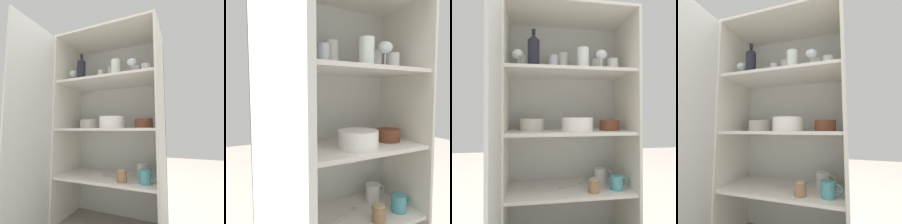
{
  "view_description": "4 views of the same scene",
  "coord_description": "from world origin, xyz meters",
  "views": [
    {
      "loc": [
        0.58,
        -1.13,
        0.75
      ],
      "look_at": [
        -0.0,
        0.25,
        0.91
      ],
      "focal_mm": 28.0,
      "sensor_mm": 36.0,
      "label": 1
    },
    {
      "loc": [
        -0.55,
        -0.77,
        1.03
      ],
      "look_at": [
        -0.02,
        0.22,
        0.94
      ],
      "focal_mm": 35.0,
      "sensor_mm": 36.0,
      "label": 2
    },
    {
      "loc": [
        -0.27,
        -1.26,
        0.88
      ],
      "look_at": [
        -0.03,
        0.19,
        0.89
      ],
      "focal_mm": 35.0,
      "sensor_mm": 36.0,
      "label": 3
    },
    {
      "loc": [
        0.43,
        -0.96,
        0.78
      ],
      "look_at": [
        0.05,
        0.18,
        0.9
      ],
      "focal_mm": 28.0,
      "sensor_mm": 36.0,
      "label": 4
    }
  ],
  "objects": [
    {
      "name": "cupboard_back_panel",
      "position": [
        0.0,
        0.4,
        0.77
      ],
      "size": [
        0.84,
        0.02,
        1.54
      ],
      "primitive_type": "cube",
      "color": "silver",
      "rests_on": "ground_plane"
    },
    {
      "name": "cupboard_side_left",
      "position": [
        -0.41,
        0.2,
        0.77
      ],
      "size": [
        0.02,
        0.43,
        1.54
      ],
      "primitive_type": "cube",
      "color": "silver",
      "rests_on": "ground_plane"
    },
    {
      "name": "cupboard_side_right",
      "position": [
        0.41,
        0.2,
        0.77
      ],
      "size": [
        0.02,
        0.43,
        1.54
      ],
      "primitive_type": "cube",
      "color": "silver",
      "rests_on": "ground_plane"
    },
    {
      "name": "shelf_board_lower",
      "position": [
        0.0,
        0.2,
        0.37
      ],
      "size": [
        0.81,
        0.39,
        0.02
      ],
      "primitive_type": "cube",
      "color": "silver"
    },
    {
      "name": "shelf_board_middle",
      "position": [
        0.0,
        0.2,
        0.76
      ],
      "size": [
        0.81,
        0.39,
        0.02
      ],
      "primitive_type": "cube",
      "color": "silver"
    },
    {
      "name": "shelf_board_upper",
      "position": [
        0.0,
        0.2,
        1.16
      ],
      "size": [
        0.81,
        0.39,
        0.02
      ],
      "primitive_type": "cube",
      "color": "silver"
    },
    {
      "name": "cupboard_door",
      "position": [
        -0.42,
        -0.23,
        0.77
      ],
      "size": [
        0.02,
        0.42,
        1.54
      ],
      "color": "silver",
      "rests_on": "ground_plane"
    },
    {
      "name": "tumbler_glass_0",
      "position": [
        0.22,
        0.24,
        1.22
      ],
      "size": [
        0.08,
        0.08,
        0.11
      ],
      "color": "white",
      "rests_on": "shelf_board_upper"
    },
    {
      "name": "tumbler_glass_1",
      "position": [
        -0.03,
        0.28,
        1.24
      ],
      "size": [
        0.07,
        0.07,
        0.15
      ],
      "color": "white",
      "rests_on": "shelf_board_upper"
    },
    {
      "name": "tumbler_glass_2",
      "position": [
        0.08,
        0.12,
        1.24
      ],
      "size": [
        0.08,
        0.08,
        0.14
      ],
      "color": "white",
      "rests_on": "shelf_board_upper"
    },
    {
      "name": "tumbler_glass_3",
      "position": [
        -0.09,
        0.32,
        1.22
      ],
      "size": [
        0.06,
        0.06,
        0.1
      ],
      "color": "white",
      "rests_on": "shelf_board_upper"
    },
    {
      "name": "tumbler_glass_4",
      "position": [
        -0.32,
        0.33,
        1.23
      ],
      "size": [
        0.06,
        0.06,
        0.13
      ],
      "color": "white",
      "rests_on": "shelf_board_upper"
    },
    {
      "name": "tumbler_glass_5",
      "position": [
        -0.1,
        0.22,
        1.22
      ],
      "size": [
        0.06,
        0.06,
        0.11
      ],
      "color": "white",
      "rests_on": "shelf_board_upper"
    },
    {
      "name": "tumbler_glass_6",
      "position": [
        0.31,
        0.19,
        1.21
      ],
      "size": [
        0.07,
        0.07,
        0.1
      ],
      "color": "white",
      "rests_on": "shelf_board_upper"
    },
    {
      "name": "wine_glass_0",
      "position": [
        -0.33,
        0.15,
        1.25
      ],
      "size": [
        0.08,
        0.08,
        0.12
      ],
      "color": "white",
      "rests_on": "shelf_board_upper"
    },
    {
      "name": "wine_glass_1",
      "position": [
        0.21,
        0.13,
        1.27
      ],
      "size": [
        0.08,
        0.08,
        0.14
      ],
      "color": "white",
      "rests_on": "shelf_board_upper"
    },
    {
      "name": "wine_bottle",
      "position": [
        -0.24,
        0.12,
        1.27
      ],
      "size": [
        0.07,
        0.07,
        0.24
      ],
      "color": "black",
      "rests_on": "shelf_board_upper"
    },
    {
      "name": "plate_stack_white",
      "position": [
        0.05,
        0.13,
        0.81
      ],
      "size": [
        0.2,
        0.2,
        0.09
      ],
      "color": "white",
      "rests_on": "shelf_board_middle"
    },
    {
      "name": "mixing_bowl_large",
      "position": [
        -0.24,
        0.27,
        0.81
      ],
      "size": [
        0.17,
        0.17,
        0.08
      ],
      "color": "silver",
      "rests_on": "shelf_board_middle"
    },
    {
      "name": "serving_bowl_small",
      "position": [
        0.29,
        0.18,
        0.81
      ],
      "size": [
        0.14,
        0.14,
        0.07
      ],
      "color": "brown",
      "rests_on": "shelf_board_middle"
    },
    {
      "name": "coffee_mug_primary",
      "position": [
        0.25,
        0.27,
        0.43
      ],
      "size": [
        0.13,
        0.09,
        0.1
      ],
      "color": "white",
      "rests_on": "shelf_board_lower"
    },
    {
      "name": "coffee_mug_extra_1",
      "position": [
        0.31,
        0.11,
        0.43
      ],
      "size": [
        0.12,
        0.08,
        0.09
      ],
      "color": "teal",
      "rests_on": "shelf_board_lower"
    },
    {
      "name": "storage_jar",
      "position": [
        0.14,
        0.08,
        0.43
      ],
      "size": [
        0.07,
        0.07,
        0.09
      ],
      "color": "#99704C",
      "rests_on": "shelf_board_lower"
    },
    {
      "name": "serving_spoon",
      "position": [
        0.04,
        0.22,
        0.39
      ],
      "size": [
        0.18,
        0.08,
        0.01
      ],
      "color": "silver",
      "rests_on": "shelf_board_lower"
    }
  ]
}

